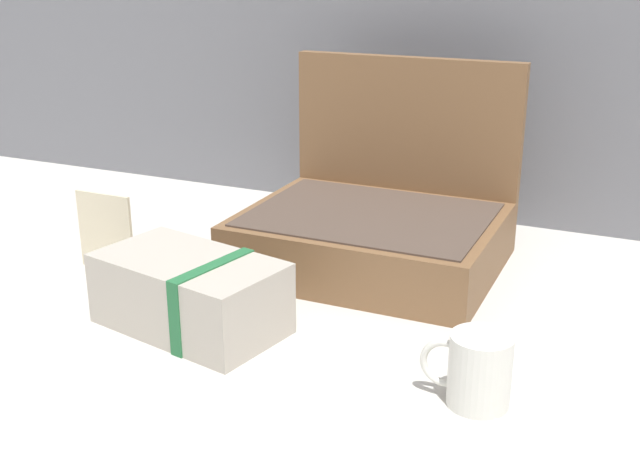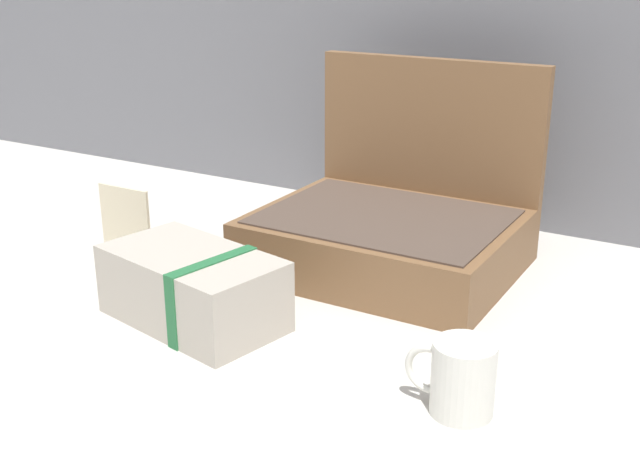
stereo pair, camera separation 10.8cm
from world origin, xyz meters
The scene contains 5 objects.
ground_plane centered at (0.00, 0.00, 0.00)m, with size 6.00×6.00×0.00m, color beige.
open_suitcase centered at (-0.03, 0.25, 0.07)m, with size 0.42×0.35×0.34m.
cream_toiletry_bag centered at (-0.18, -0.10, 0.05)m, with size 0.29×0.20×0.11m.
coffee_mug centered at (0.24, -0.13, 0.04)m, with size 0.11×0.07×0.09m.
info_card_left centered at (-0.43, 0.03, 0.07)m, with size 0.11×0.01×0.13m, color beige.
Camera 2 is at (0.50, -0.90, 0.51)m, focal length 44.18 mm.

